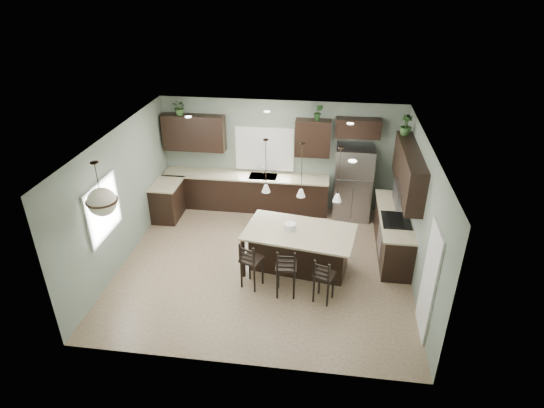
{
  "coord_description": "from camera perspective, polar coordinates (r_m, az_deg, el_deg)",
  "views": [
    {
      "loc": [
        1.21,
        -7.85,
        5.66
      ],
      "look_at": [
        0.1,
        0.4,
        1.25
      ],
      "focal_mm": 30.0,
      "sensor_mm": 36.0,
      "label": 1
    }
  ],
  "objects": [
    {
      "name": "cooktop",
      "position": [
        9.79,
        15.32,
        -1.98
      ],
      "size": [
        0.58,
        0.75,
        0.02
      ],
      "primitive_type": "cube",
      "color": "black",
      "rests_on": "right_countertop"
    },
    {
      "name": "window_left",
      "position": [
        9.18,
        -20.53,
        -0.62
      ],
      "size": [
        0.02,
        1.1,
        1.0
      ],
      "primitive_type": "cube",
      "color": "white",
      "rests_on": "room_shell"
    },
    {
      "name": "back_upper_left",
      "position": [
        11.57,
        -9.76,
        8.81
      ],
      "size": [
        1.55,
        0.34,
        0.9
      ],
      "primitive_type": "cube",
      "color": "black",
      "rests_on": "room_shell"
    },
    {
      "name": "serving_dish",
      "position": [
        9.13,
        2.28,
        -2.85
      ],
      "size": [
        0.24,
        0.24,
        0.14
      ],
      "primitive_type": "cylinder",
      "color": "white",
      "rests_on": "kitchen_island"
    },
    {
      "name": "back_countertop",
      "position": [
        11.51,
        -3.35,
        3.54
      ],
      "size": [
        4.2,
        0.66,
        0.04
      ],
      "primitive_type": "cube",
      "color": "#C2B693",
      "rests_on": "back_lower_cabs"
    },
    {
      "name": "pendant_center",
      "position": [
        8.51,
        3.74,
        4.23
      ],
      "size": [
        0.17,
        0.17,
        1.1
      ],
      "primitive_type": null,
      "color": "white",
      "rests_on": "room_shell"
    },
    {
      "name": "plant_back_right",
      "position": [
        10.84,
        5.84,
        11.37
      ],
      "size": [
        0.23,
        0.19,
        0.39
      ],
      "primitive_type": "imported",
      "rotation": [
        0.0,
        0.0,
        -0.07
      ],
      "color": "#254920",
      "rests_on": "back_upper_right"
    },
    {
      "name": "plant_back_left",
      "position": [
        11.44,
        -11.5,
        11.8
      ],
      "size": [
        0.42,
        0.39,
        0.38
      ],
      "primitive_type": "imported",
      "rotation": [
        0.0,
        0.0,
        -0.34
      ],
      "color": "#325626",
      "rests_on": "back_upper_left"
    },
    {
      "name": "kitchen_island",
      "position": [
        9.37,
        3.41,
        -5.83
      ],
      "size": [
        2.35,
        1.56,
        0.92
      ],
      "primitive_type": "cube",
      "rotation": [
        0.0,
        0.0,
        -0.16
      ],
      "color": "black",
      "rests_on": "ground"
    },
    {
      "name": "right_upper_cabs",
      "position": [
        9.62,
        16.78,
        3.98
      ],
      "size": [
        0.34,
        2.35,
        0.9
      ],
      "primitive_type": "cube",
      "color": "black",
      "rests_on": "room_shell"
    },
    {
      "name": "bar_stool_right",
      "position": [
        8.59,
        6.54,
        -9.37
      ],
      "size": [
        0.46,
        0.46,
        0.96
      ],
      "primitive_type": "cube",
      "rotation": [
        0.0,
        0.0,
        -0.34
      ],
      "color": "black",
      "rests_on": "ground"
    },
    {
      "name": "back_lower_cabs",
      "position": [
        11.72,
        -3.27,
        1.49
      ],
      "size": [
        4.2,
        0.6,
        0.9
      ],
      "primitive_type": "cube",
      "color": "black",
      "rests_on": "ground"
    },
    {
      "name": "pantry_door",
      "position": [
        8.02,
        19.09,
        -9.25
      ],
      "size": [
        0.04,
        0.82,
        2.04
      ],
      "primitive_type": "cube",
      "color": "white",
      "rests_on": "ground"
    },
    {
      "name": "right_lower_cabs",
      "position": [
        10.27,
        14.93,
        -3.62
      ],
      "size": [
        0.6,
        2.35,
        0.9
      ],
      "primitive_type": "cube",
      "color": "black",
      "rests_on": "ground"
    },
    {
      "name": "pendant_right",
      "position": [
        8.4,
        8.4,
        3.64
      ],
      "size": [
        0.17,
        0.17,
        1.1
      ],
      "primitive_type": null,
      "color": "silver",
      "rests_on": "room_shell"
    },
    {
      "name": "plant_right_wall",
      "position": [
        10.23,
        16.48,
        9.48
      ],
      "size": [
        0.27,
        0.27,
        0.44
      ],
      "primitive_type": "imported",
      "rotation": [
        0.0,
        0.0,
        -0.12
      ],
      "color": "#2D5224",
      "rests_on": "right_upper_cabs"
    },
    {
      "name": "left_return_cabs",
      "position": [
        11.56,
        -13.01,
        0.36
      ],
      "size": [
        0.6,
        0.9,
        0.9
      ],
      "primitive_type": "cube",
      "color": "black",
      "rests_on": "ground"
    },
    {
      "name": "back_upper_right",
      "position": [
        11.08,
        5.15,
        8.24
      ],
      "size": [
        0.85,
        0.34,
        0.9
      ],
      "primitive_type": "cube",
      "color": "black",
      "rests_on": "room_shell"
    },
    {
      "name": "room_shell",
      "position": [
        8.87,
        -0.99,
        1.4
      ],
      "size": [
        6.0,
        6.0,
        6.0
      ],
      "color": "slate",
      "rests_on": "ground"
    },
    {
      "name": "pendant_left",
      "position": [
        8.68,
        -0.78,
        4.77
      ],
      "size": [
        0.17,
        0.17,
        1.1
      ],
      "primitive_type": null,
      "color": "white",
      "rests_on": "room_shell"
    },
    {
      "name": "chandelier",
      "position": [
        8.2,
        -20.85,
        1.78
      ],
      "size": [
        0.54,
        0.54,
        1.0
      ],
      "primitive_type": null,
      "color": "beige",
      "rests_on": "room_shell"
    },
    {
      "name": "refrigerator",
      "position": [
        11.28,
        10.12,
        2.63
      ],
      "size": [
        0.9,
        0.74,
        1.85
      ],
      "primitive_type": "cube",
      "color": "gray",
      "rests_on": "ground"
    },
    {
      "name": "faucet",
      "position": [
        11.34,
        -1.16,
        4.09
      ],
      "size": [
        0.02,
        0.02,
        0.28
      ],
      "primitive_type": "cylinder",
      "color": "silver",
      "rests_on": "back_countertop"
    },
    {
      "name": "window_back",
      "position": [
        11.47,
        -0.92,
        6.91
      ],
      "size": [
        1.35,
        0.02,
        1.0
      ],
      "primitive_type": "cube",
      "color": "white",
      "rests_on": "room_shell"
    },
    {
      "name": "left_return_countertop",
      "position": [
        11.35,
        -13.16,
        2.45
      ],
      "size": [
        0.66,
        0.96,
        0.04
      ],
      "primitive_type": "cube",
      "color": "#C2B693",
      "rests_on": "left_return_cabs"
    },
    {
      "name": "microwave",
      "position": [
        9.53,
        16.36,
        1.14
      ],
      "size": [
        0.4,
        0.75,
        0.4
      ],
      "primitive_type": "cube",
      "color": "gray",
      "rests_on": "right_upper_cabs"
    },
    {
      "name": "fridge_header",
      "position": [
        10.99,
        10.76,
        9.35
      ],
      "size": [
        1.05,
        0.34,
        0.45
      ],
      "primitive_type": "cube",
      "color": "black",
      "rests_on": "room_shell"
    },
    {
      "name": "bar_stool_left",
      "position": [
        8.87,
        -2.55,
        -7.55
      ],
      "size": [
        0.5,
        0.5,
        1.03
      ],
      "primitive_type": "cube",
      "rotation": [
        0.0,
        0.0,
        -0.39
      ],
      "color": "black",
      "rests_on": "ground"
    },
    {
      "name": "sink_inset",
      "position": [
        11.43,
        -1.13,
        3.49
      ],
      "size": [
        0.7,
        0.45,
        0.01
      ],
      "primitive_type": "cube",
      "color": "gray",
      "rests_on": "back_countertop"
    },
    {
      "name": "right_countertop",
      "position": [
        10.04,
        15.14,
        -1.33
      ],
      "size": [
        0.66,
        2.35,
        0.04
      ],
      "primitive_type": "cube",
      "color": "#C2B693",
      "rests_on": "right_lower_cabs"
    },
    {
      "name": "wall_oven_front",
      "position": [
        10.0,
        13.35,
        -4.35
      ],
      "size": [
        0.01,
        0.72,
        0.6
      ],
      "primitive_type": "cube",
      "color": "gray",
      "rests_on": "right_lower_cabs"
    },
    {
      "name": "ground",
      "position": [
        9.75,
        -0.9,
        -7.56
      ],
      "size": [
        6.0,
        6.0,
        0.0
      ],
      "primitive_type": "plane",
      "color": "#9E8466",
      "rests_on": "ground"
    },
    {
      "name": "bar_stool_center",
      "position": [
        8.66,
        1.79,
        -8.4
      ],
      "size": [
        0.42,
        0.42,
        1.07
      ],
      "primitive_type": "cube",
      "rotation": [
        0.0,
        0.0,
        0.06
      ],
      "color": "black",
      "rests_on": "ground"
    }
  ]
}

